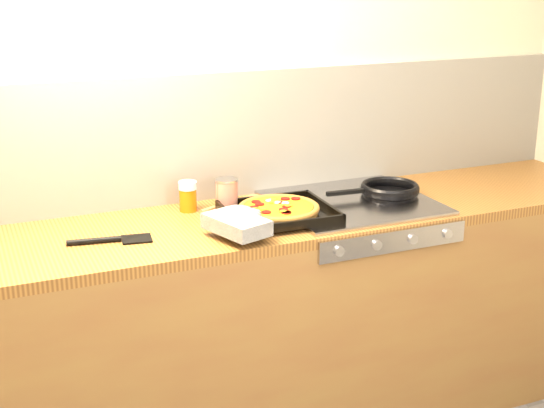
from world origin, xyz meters
name	(u,v)px	position (x,y,z in m)	size (l,w,h in m)	color
room_shell	(218,137)	(0.00, 1.39, 1.15)	(3.20, 3.20, 3.20)	white
counter_run	(246,329)	(0.00, 1.10, 0.45)	(3.20, 0.62, 0.90)	olive
stovetop	(352,203)	(0.45, 1.10, 0.91)	(0.60, 0.56, 0.02)	#A0A0A5
pizza_on_tray	(266,213)	(0.05, 1.01, 0.94)	(0.51, 0.43, 0.06)	black
frying_pan	(389,190)	(0.62, 1.11, 0.94)	(0.40, 0.25, 0.04)	black
tomato_can	(227,195)	(-0.02, 1.22, 0.96)	(0.10, 0.10, 0.12)	#A31E0D
juice_glass	(188,196)	(-0.16, 1.27, 0.96)	(0.07, 0.07, 0.12)	#C55F0B
wooden_spoon	(236,201)	(0.03, 1.28, 0.91)	(0.29, 0.14, 0.02)	#9E7143
black_spatula	(112,240)	(-0.50, 1.05, 0.91)	(0.29, 0.10, 0.02)	black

